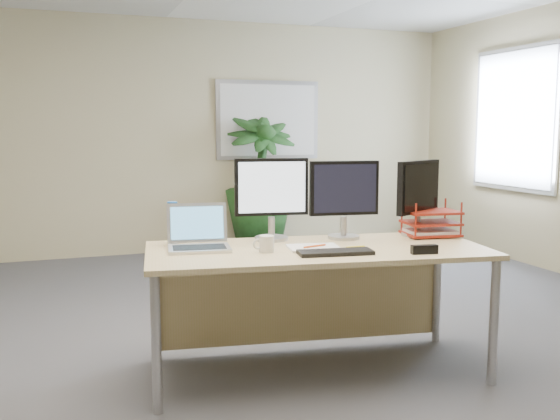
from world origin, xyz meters
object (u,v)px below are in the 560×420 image
object	(u,v)px
floor_plant	(260,188)
monitor_left	(271,193)
monitor_right	(344,194)
laptop	(198,238)
desk	(313,270)

from	to	relation	value
floor_plant	monitor_left	world-z (taller)	floor_plant
floor_plant	monitor_right	distance (m)	3.49
floor_plant	laptop	size ratio (longest dim) A/B	3.79
monitor_left	monitor_right	xyz separation A→B (m)	(0.45, -0.11, -0.01)
desk	monitor_right	distance (m)	0.53
laptop	desk	bearing A→B (deg)	-9.75
monitor_right	laptop	size ratio (longest dim) A/B	1.25
desk	floor_plant	distance (m)	3.65
monitor_left	desk	bearing A→B (deg)	-50.96
monitor_left	laptop	distance (m)	0.55
monitor_right	laptop	xyz separation A→B (m)	(-0.94, -0.00, -0.22)
desk	floor_plant	size ratio (longest dim) A/B	1.39
desk	monitor_left	bearing A→B (deg)	129.04
desk	monitor_left	xyz separation A→B (m)	(-0.19, 0.23, 0.46)
desk	laptop	bearing A→B (deg)	170.25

